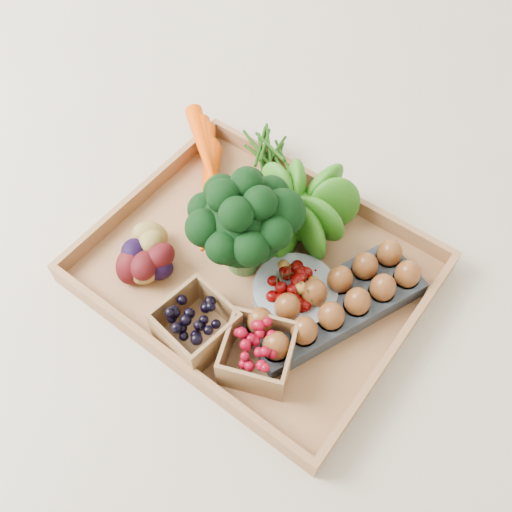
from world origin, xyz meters
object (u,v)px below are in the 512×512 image
Objects in this scene: broccoli at (243,239)px; tray at (256,272)px; egg_carton at (334,306)px; cherry_bowl at (295,294)px.

tray is at bearing 2.85° from broccoli.
egg_carton is at bearing 4.28° from broccoli.
broccoli is at bearing -177.15° from tray.
tray is 1.80× the size of egg_carton.
tray is 0.15m from egg_carton.
cherry_bowl is 0.07m from egg_carton.
tray is 2.90× the size of broccoli.
egg_carton is (0.15, 0.01, 0.03)m from tray.
cherry_bowl is at bearing -3.19° from broccoli.
egg_carton is (0.18, 0.01, -0.06)m from broccoli.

